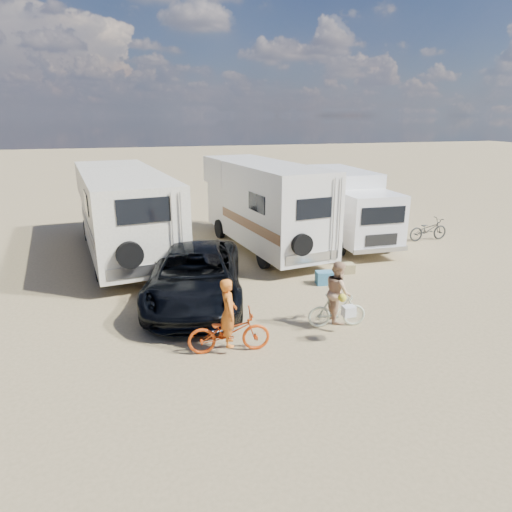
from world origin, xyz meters
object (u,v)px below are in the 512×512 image
object	(u,v)px
bike_man	(229,332)
rider_woman	(338,298)
bike_woman	(337,310)
rv_main	(263,207)
bike_parked	(428,229)
cooler	(324,278)
rider_man	(229,320)
box_truck	(344,207)
dark_suv	(195,275)
crate	(348,268)
rv_left	(124,214)

from	to	relation	value
bike_man	rider_woman	bearing A→B (deg)	-74.13
bike_man	bike_woman	bearing A→B (deg)	-74.13
rv_main	bike_parked	world-z (taller)	rv_main
rv_main	cooler	world-z (taller)	rv_main
cooler	rider_man	bearing A→B (deg)	-131.15
box_truck	dark_suv	bearing A→B (deg)	-145.05
crate	rider_man	bearing A→B (deg)	-141.22
dark_suv	cooler	world-z (taller)	dark_suv
bike_parked	cooler	distance (m)	7.31
bike_parked	box_truck	bearing A→B (deg)	75.08
bike_parked	cooler	size ratio (longest dim) A/B	3.51
box_truck	dark_suv	world-z (taller)	box_truck
rv_left	bike_parked	size ratio (longest dim) A/B	4.96
bike_man	rider_man	world-z (taller)	rider_man
rv_left	box_truck	world-z (taller)	rv_left
rv_left	dark_suv	distance (m)	5.59
rv_main	rider_woman	size ratio (longest dim) A/B	4.89
dark_suv	bike_parked	distance (m)	11.09
bike_man	crate	xyz separation A→B (m)	(5.04, 4.05, -0.32)
bike_woman	rider_man	xyz separation A→B (m)	(-2.86, -0.46, 0.34)
cooler	crate	xyz separation A→B (m)	(1.22, 0.76, -0.04)
rider_man	crate	distance (m)	6.50
bike_parked	crate	world-z (taller)	bike_parked
bike_parked	crate	xyz separation A→B (m)	(-5.17, -2.79, -0.31)
rv_main	rv_left	xyz separation A→B (m)	(-5.21, 0.72, -0.12)
dark_suv	crate	xyz separation A→B (m)	(5.28, 0.91, -0.61)
rv_main	box_truck	size ratio (longest dim) A/B	1.22
box_truck	rv_main	bearing A→B (deg)	-177.90
cooler	dark_suv	bearing A→B (deg)	-169.75
bike_man	rider_man	xyz separation A→B (m)	(0.00, 0.00, 0.29)
rv_left	rider_man	distance (m)	8.65
bike_man	bike_parked	bearing A→B (deg)	-49.50
box_truck	rider_woman	bearing A→B (deg)	-116.17
rv_left	bike_parked	distance (m)	12.40
bike_man	dark_suv	bearing A→B (deg)	11.08
box_truck	crate	bearing A→B (deg)	-112.52
crate	rider_woman	bearing A→B (deg)	-121.30
rv_main	box_truck	distance (m)	3.51
rv_left	cooler	bearing A→B (deg)	-48.00
rv_main	rider_man	xyz separation A→B (m)	(-3.17, -7.65, -0.90)
rv_main	dark_suv	bearing A→B (deg)	-134.82
rv_main	rider_man	size ratio (longest dim) A/B	4.83
box_truck	rider_woman	distance (m)	8.19
bike_man	crate	size ratio (longest dim) A/B	4.57
rv_main	bike_man	xyz separation A→B (m)	(-3.17, -7.65, -1.20)
dark_suv	bike_woman	world-z (taller)	dark_suv
cooler	rv_left	bearing A→B (deg)	147.25
bike_woman	rider_man	bearing A→B (deg)	108.56
bike_man	cooler	bearing A→B (deg)	-42.58
rv_left	rider_man	world-z (taller)	rv_left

